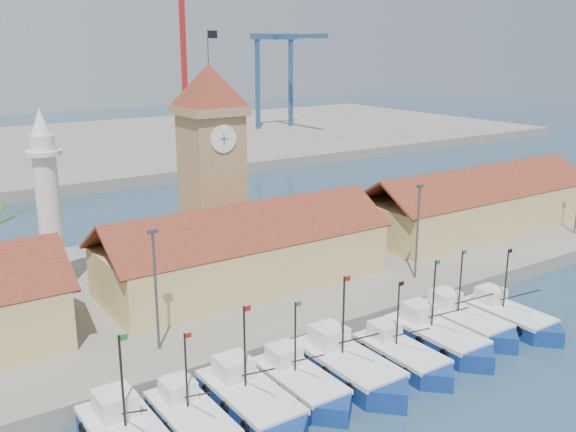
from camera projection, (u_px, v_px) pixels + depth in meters
ground at (393, 389)px, 44.13m from camera, size 400.00×400.00×0.00m
quay at (225, 277)px, 63.08m from camera, size 140.00×32.00×1.50m
terminal at (22, 154)px, 131.61m from camera, size 240.00×80.00×2.00m
boat_1 at (194, 423)px, 38.96m from camera, size 3.23×8.86×6.70m
boat_2 at (253, 403)px, 40.98m from camera, size 3.64×9.97×7.54m
boat_3 at (302, 386)px, 43.24m from camera, size 3.30×9.04×6.84m
boat_4 at (351, 369)px, 45.22m from camera, size 3.80×10.42×7.88m
boat_5 at (404, 357)px, 47.14m from camera, size 3.24×8.87×6.71m
boat_6 at (440, 339)px, 49.93m from camera, size 3.55×9.73×7.36m
boat_7 at (466, 323)px, 52.72m from camera, size 3.47×9.49×7.18m
boat_8 at (511, 319)px, 53.70m from camera, size 3.36×9.22×6.97m
hall_center at (245, 257)px, 59.04m from camera, size 27.04×10.13×7.61m
hall_right at (476, 208)px, 76.43m from camera, size 31.20×10.13×7.61m
clock_tower at (212, 162)px, 61.74m from camera, size 5.80×5.80×22.70m
minaret at (48, 201)px, 55.77m from camera, size 3.00×3.00×16.30m
lamp_posts at (299, 253)px, 52.28m from camera, size 80.70×0.25×9.03m
crane_red_right at (185, 23)px, 138.60m from camera, size 1.00×32.93×45.49m
gantry at (282, 55)px, 157.65m from camera, size 13.00×22.00×23.20m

